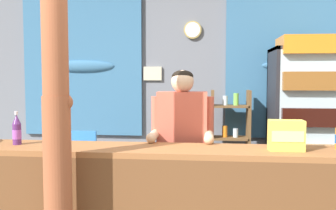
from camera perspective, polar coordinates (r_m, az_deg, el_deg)
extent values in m
cube|color=slate|center=(4.97, 1.43, 3.12)|extent=(5.65, 0.12, 2.75)
cube|color=teal|center=(5.15, -13.00, 6.94)|extent=(1.62, 0.04, 2.05)
ellipsoid|color=teal|center=(5.13, -13.06, 5.80)|extent=(0.89, 0.10, 0.16)
cube|color=teal|center=(5.02, 20.45, 6.86)|extent=(2.00, 0.04, 2.05)
ellipsoid|color=teal|center=(5.00, 20.48, 5.70)|extent=(1.10, 0.10, 0.16)
cylinder|color=tan|center=(4.91, 3.79, 11.41)|extent=(0.23, 0.03, 0.23)
cylinder|color=white|center=(4.90, 3.78, 11.43)|extent=(0.19, 0.01, 0.19)
cube|color=beige|center=(4.93, -2.37, 4.84)|extent=(0.24, 0.02, 0.18)
cube|color=#935B33|center=(2.72, -1.08, -6.95)|extent=(3.22, 0.45, 0.04)
cylinder|color=#995133|center=(2.56, -16.47, -13.89)|extent=(0.18, 0.18, 1.35)
ellipsoid|color=#995133|center=(2.41, -15.02, 0.43)|extent=(0.06, 0.05, 0.08)
cube|color=#232328|center=(4.90, 18.95, -2.61)|extent=(0.71, 0.04, 1.81)
cube|color=#232328|center=(4.54, 15.66, -3.05)|extent=(0.04, 0.64, 1.81)
cube|color=#232328|center=(4.70, 23.76, -3.01)|extent=(0.04, 0.64, 1.81)
cube|color=#232328|center=(4.59, 20.05, 8.01)|extent=(0.71, 0.64, 0.04)
cube|color=#232328|center=(4.79, 19.52, -13.37)|extent=(0.71, 0.64, 0.08)
cube|color=silver|center=(4.30, 20.76, -2.87)|extent=(0.65, 0.02, 1.65)
cube|color=silver|center=(4.66, 19.67, -7.49)|extent=(0.63, 0.56, 0.02)
cube|color=brown|center=(4.52, 20.09, -6.45)|extent=(0.59, 0.52, 0.20)
cube|color=silver|center=(4.60, 19.79, -2.73)|extent=(0.63, 0.56, 0.02)
cube|color=black|center=(4.47, 20.21, -1.52)|extent=(0.59, 0.52, 0.20)
cube|color=silver|center=(4.58, 19.90, 2.13)|extent=(0.63, 0.56, 0.02)
cube|color=brown|center=(4.45, 20.33, 3.49)|extent=(0.59, 0.52, 0.20)
cube|color=silver|center=(4.58, 20.02, 7.01)|extent=(0.63, 0.56, 0.02)
cube|color=orange|center=(4.46, 20.46, 8.50)|extent=(0.59, 0.52, 0.20)
cube|color=brown|center=(4.67, 6.78, -5.80)|extent=(0.04, 0.28, 1.32)
cube|color=brown|center=(4.70, 12.18, -5.81)|extent=(0.04, 0.28, 1.32)
cube|color=brown|center=(4.62, 9.55, -0.18)|extent=(0.44, 0.28, 0.02)
cylinder|color=silver|center=(4.61, 8.74, 0.70)|extent=(0.06, 0.06, 0.12)
cylinder|color=#75C64C|center=(4.62, 10.38, 0.88)|extent=(0.06, 0.06, 0.15)
cube|color=brown|center=(4.67, 9.50, -5.02)|extent=(0.44, 0.28, 0.02)
cylinder|color=orange|center=(4.65, 8.69, -4.02)|extent=(0.07, 0.07, 0.14)
cylinder|color=silver|center=(4.66, 10.32, -4.22)|extent=(0.06, 0.06, 0.11)
cube|color=brown|center=(4.74, 9.44, -9.73)|extent=(0.44, 0.28, 0.02)
cylinder|color=black|center=(4.73, 8.64, -8.90)|extent=(0.05, 0.05, 0.12)
cylinder|color=brown|center=(4.73, 10.26, -8.86)|extent=(0.05, 0.05, 0.12)
cube|color=#3884D6|center=(4.26, -14.39, -9.84)|extent=(0.45, 0.45, 0.04)
cube|color=#3884D6|center=(4.40, -13.56, -6.46)|extent=(0.42, 0.05, 0.40)
cylinder|color=#3884D6|center=(4.22, -17.72, -13.16)|extent=(0.04, 0.04, 0.44)
cylinder|color=#3884D6|center=(4.09, -12.67, -13.61)|extent=(0.04, 0.04, 0.44)
cylinder|color=#3884D6|center=(4.56, -15.82, -11.82)|extent=(0.04, 0.04, 0.44)
cylinder|color=#3884D6|center=(4.44, -11.13, -12.18)|extent=(0.04, 0.04, 0.44)
cube|color=#3884D6|center=(4.31, -16.95, -8.11)|extent=(0.05, 0.40, 0.03)
cube|color=#3884D6|center=(4.17, -11.80, -8.41)|extent=(0.05, 0.40, 0.03)
cylinder|color=#28282D|center=(3.29, 0.60, -14.82)|extent=(0.11, 0.11, 0.78)
cylinder|color=#28282D|center=(3.28, 3.76, -14.89)|extent=(0.11, 0.11, 0.78)
cube|color=#D15B47|center=(3.13, 2.21, -3.13)|extent=(0.41, 0.20, 0.57)
sphere|color=#DBB28E|center=(3.11, 2.23, 3.63)|extent=(0.19, 0.19, 0.19)
ellipsoid|color=black|center=(3.12, 2.25, 4.41)|extent=(0.18, 0.18, 0.10)
cylinder|color=#D15B47|center=(3.14, -1.84, -1.49)|extent=(0.08, 0.08, 0.31)
cylinder|color=#DBB28E|center=(3.02, -2.23, -4.69)|extent=(0.07, 0.26, 0.07)
sphere|color=#DBB28E|center=(2.89, -2.61, -5.08)|extent=(0.08, 0.08, 0.08)
cylinder|color=#D15B47|center=(3.11, 6.31, -1.56)|extent=(0.08, 0.08, 0.31)
cylinder|color=#DBB28E|center=(2.98, 6.29, -4.81)|extent=(0.07, 0.26, 0.07)
sphere|color=#DBB28E|center=(2.86, 6.30, -5.21)|extent=(0.08, 0.08, 0.08)
cylinder|color=#56286B|center=(3.05, -22.13, -4.17)|extent=(0.06, 0.06, 0.16)
cone|color=#56286B|center=(3.03, -22.19, -2.04)|extent=(0.06, 0.06, 0.07)
cylinder|color=silver|center=(3.03, -22.21, -1.14)|extent=(0.03, 0.03, 0.03)
cylinder|color=purple|center=(3.05, -22.13, -4.17)|extent=(0.06, 0.06, 0.07)
cube|color=#EAD14C|center=(2.72, 17.65, -4.45)|extent=(0.24, 0.12, 0.21)
cube|color=#FFFF8C|center=(2.66, 17.91, -4.64)|extent=(0.21, 0.00, 0.07)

